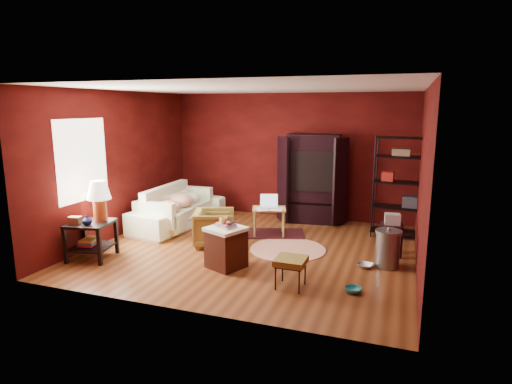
{
  "coord_description": "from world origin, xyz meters",
  "views": [
    {
      "loc": [
        2.51,
        -6.85,
        2.5
      ],
      "look_at": [
        0.0,
        0.2,
        1.0
      ],
      "focal_mm": 30.0,
      "sensor_mm": 36.0,
      "label": 1
    }
  ],
  "objects_px": {
    "hamper": "(226,247)",
    "tv_armoire": "(312,177)",
    "laptop_desk": "(269,211)",
    "wire_shelving": "(400,183)",
    "side_table": "(95,212)",
    "sofa": "(178,205)",
    "armchair": "(214,226)"
  },
  "relations": [
    {
      "from": "hamper",
      "to": "tv_armoire",
      "type": "xyz_separation_m",
      "value": [
        0.68,
        3.15,
        0.66
      ]
    },
    {
      "from": "laptop_desk",
      "to": "wire_shelving",
      "type": "xyz_separation_m",
      "value": [
        2.39,
        0.72,
        0.58
      ]
    },
    {
      "from": "tv_armoire",
      "to": "side_table",
      "type": "bearing_deg",
      "value": -136.98
    },
    {
      "from": "side_table",
      "to": "laptop_desk",
      "type": "bearing_deg",
      "value": 42.99
    },
    {
      "from": "hamper",
      "to": "laptop_desk",
      "type": "relative_size",
      "value": 0.94
    },
    {
      "from": "sofa",
      "to": "hamper",
      "type": "bearing_deg",
      "value": -126.04
    },
    {
      "from": "sofa",
      "to": "tv_armoire",
      "type": "relative_size",
      "value": 1.21
    },
    {
      "from": "hamper",
      "to": "laptop_desk",
      "type": "height_order",
      "value": "laptop_desk"
    },
    {
      "from": "hamper",
      "to": "tv_armoire",
      "type": "relative_size",
      "value": 0.39
    },
    {
      "from": "sofa",
      "to": "tv_armoire",
      "type": "bearing_deg",
      "value": -55.06
    },
    {
      "from": "sofa",
      "to": "tv_armoire",
      "type": "height_order",
      "value": "tv_armoire"
    },
    {
      "from": "hamper",
      "to": "laptop_desk",
      "type": "xyz_separation_m",
      "value": [
        0.11,
        1.87,
        0.15
      ]
    },
    {
      "from": "side_table",
      "to": "hamper",
      "type": "relative_size",
      "value": 1.74
    },
    {
      "from": "hamper",
      "to": "wire_shelving",
      "type": "bearing_deg",
      "value": 45.98
    },
    {
      "from": "sofa",
      "to": "side_table",
      "type": "relative_size",
      "value": 1.78
    },
    {
      "from": "hamper",
      "to": "tv_armoire",
      "type": "height_order",
      "value": "tv_armoire"
    },
    {
      "from": "armchair",
      "to": "side_table",
      "type": "bearing_deg",
      "value": 107.8
    },
    {
      "from": "sofa",
      "to": "laptop_desk",
      "type": "height_order",
      "value": "sofa"
    },
    {
      "from": "tv_armoire",
      "to": "laptop_desk",
      "type": "bearing_deg",
      "value": -121.0
    },
    {
      "from": "laptop_desk",
      "to": "side_table",
      "type": "bearing_deg",
      "value": -155.22
    },
    {
      "from": "armchair",
      "to": "laptop_desk",
      "type": "relative_size",
      "value": 0.91
    },
    {
      "from": "side_table",
      "to": "tv_armoire",
      "type": "distance_m",
      "value": 4.52
    },
    {
      "from": "sofa",
      "to": "wire_shelving",
      "type": "bearing_deg",
      "value": -72.31
    },
    {
      "from": "sofa",
      "to": "side_table",
      "type": "xyz_separation_m",
      "value": [
        -0.33,
        -2.15,
        0.33
      ]
    },
    {
      "from": "hamper",
      "to": "tv_armoire",
      "type": "distance_m",
      "value": 3.29
    },
    {
      "from": "sofa",
      "to": "tv_armoire",
      "type": "distance_m",
      "value": 2.94
    },
    {
      "from": "side_table",
      "to": "hamper",
      "type": "distance_m",
      "value": 2.29
    },
    {
      "from": "side_table",
      "to": "wire_shelving",
      "type": "height_order",
      "value": "wire_shelving"
    },
    {
      "from": "sofa",
      "to": "laptop_desk",
      "type": "relative_size",
      "value": 2.92
    },
    {
      "from": "laptop_desk",
      "to": "wire_shelving",
      "type": "bearing_deg",
      "value": -1.55
    },
    {
      "from": "side_table",
      "to": "laptop_desk",
      "type": "height_order",
      "value": "side_table"
    },
    {
      "from": "sofa",
      "to": "side_table",
      "type": "bearing_deg",
      "value": 179.43
    }
  ]
}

